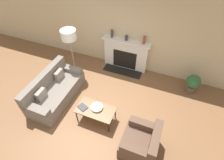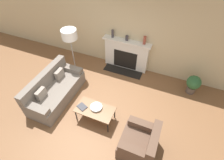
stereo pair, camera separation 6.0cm
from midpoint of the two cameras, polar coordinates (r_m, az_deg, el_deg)
ground_plane at (r=5.09m, az=-5.39°, el=-11.39°), size 18.00×18.00×0.00m
wall_back at (r=5.84m, az=5.00°, el=16.33°), size 18.00×0.06×2.90m
fireplace at (r=6.18m, az=4.89°, el=8.18°), size 1.65×0.59×1.12m
couch at (r=5.51m, az=-17.91°, el=-3.11°), size 0.87×1.93×0.86m
armchair_near at (r=4.36m, az=9.45°, el=-19.57°), size 0.80×0.86×0.82m
coffee_table at (r=4.70m, az=-5.20°, el=-9.72°), size 1.02×0.55×0.44m
bowl at (r=4.66m, az=-4.82°, el=-8.78°), size 0.32×0.32×0.06m
book at (r=4.75m, az=-9.37°, el=-8.61°), size 0.30×0.26×0.02m
floor_lamp at (r=5.54m, az=-13.32°, el=13.37°), size 0.47×0.47×1.69m
mantel_vase_left at (r=5.95m, az=0.49°, el=14.91°), size 0.08×0.08×0.26m
mantel_vase_center_left at (r=5.84m, az=5.19°, el=13.47°), size 0.10×0.10×0.16m
mantel_vase_center_right at (r=5.69m, az=10.89°, el=12.61°), size 0.09×0.09×0.27m
potted_plant at (r=5.92m, az=25.28°, el=-1.08°), size 0.43×0.43×0.64m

